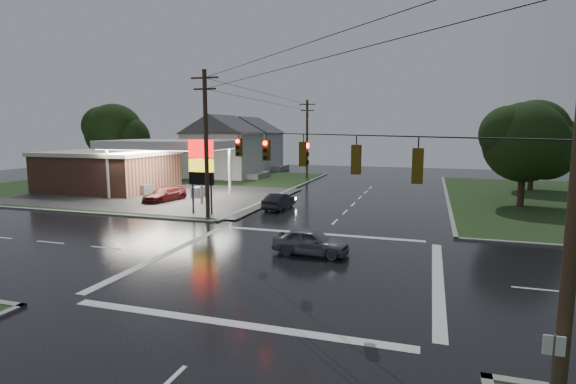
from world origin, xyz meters
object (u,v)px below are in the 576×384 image
(house_far, at_px, (250,143))
(car_crossing, at_px, (311,242))
(house_near, at_px, (223,145))
(tree_nw_behind, at_px, (115,133))
(utility_pole_nw, at_px, (206,142))
(tree_ne_near, at_px, (526,143))
(car_north, at_px, (279,201))
(utility_pole_n, at_px, (307,138))
(gas_station, at_px, (117,168))
(car_pump, at_px, (165,194))
(tree_ne_far, at_px, (536,134))
(pylon_sign, at_px, (201,164))

(house_far, height_order, car_crossing, house_far)
(house_near, distance_m, tree_nw_behind, 14.33)
(utility_pole_nw, height_order, house_near, utility_pole_nw)
(tree_nw_behind, relative_size, tree_ne_near, 1.11)
(car_north, relative_size, car_crossing, 0.98)
(utility_pole_n, bearing_deg, tree_nw_behind, -161.79)
(tree_nw_behind, height_order, car_north, tree_nw_behind)
(gas_station, distance_m, car_pump, 10.05)
(utility_pole_nw, distance_m, car_pump, 10.59)
(tree_ne_far, bearing_deg, house_near, 176.99)
(utility_pole_nw, xyz_separation_m, tree_ne_near, (23.64, 12.49, -0.16))
(house_near, height_order, car_north, house_near)
(gas_station, xyz_separation_m, car_crossing, (26.17, -17.44, -1.84))
(car_north, distance_m, car_crossing, 13.94)
(car_crossing, xyz_separation_m, car_pump, (-17.42, 12.88, -0.03))
(pylon_sign, bearing_deg, gas_station, 148.78)
(car_crossing, bearing_deg, utility_pole_nw, 56.72)
(utility_pole_nw, bearing_deg, gas_station, 147.77)
(tree_ne_far, height_order, car_crossing, tree_ne_far)
(utility_pole_n, distance_m, house_near, 11.67)
(pylon_sign, height_order, utility_pole_nw, utility_pole_nw)
(pylon_sign, height_order, car_north, pylon_sign)
(utility_pole_n, bearing_deg, gas_station, -131.47)
(car_north, bearing_deg, gas_station, -8.85)
(tree_ne_near, bearing_deg, tree_ne_far, 75.93)
(utility_pole_n, bearing_deg, tree_ne_near, -34.10)
(pylon_sign, bearing_deg, house_far, 106.98)
(utility_pole_nw, xyz_separation_m, car_crossing, (10.00, -7.24, -5.01))
(tree_ne_near, height_order, car_pump, tree_ne_near)
(gas_station, relative_size, car_pump, 5.62)
(tree_ne_near, xyz_separation_m, tree_ne_far, (3.01, 12.00, 0.62))
(house_far, bearing_deg, tree_nw_behind, -123.44)
(utility_pole_n, distance_m, car_crossing, 37.42)
(tree_ne_far, bearing_deg, car_crossing, -117.68)
(utility_pole_nw, distance_m, utility_pole_n, 28.50)
(gas_station, bearing_deg, house_near, 73.83)
(gas_station, xyz_separation_m, pylon_sign, (15.18, -9.20, 1.46))
(gas_station, height_order, house_far, house_far)
(utility_pole_n, height_order, tree_nw_behind, utility_pole_n)
(utility_pole_nw, distance_m, tree_ne_near, 26.74)
(pylon_sign, height_order, tree_nw_behind, tree_nw_behind)
(utility_pole_n, bearing_deg, pylon_sign, -92.08)
(gas_station, distance_m, utility_pole_nw, 19.38)
(gas_station, distance_m, tree_ne_far, 45.29)
(utility_pole_n, bearing_deg, car_north, -80.45)
(house_near, relative_size, car_pump, 2.37)
(tree_nw_behind, relative_size, car_crossing, 2.41)
(utility_pole_nw, height_order, utility_pole_n, utility_pole_nw)
(utility_pole_nw, relative_size, tree_nw_behind, 1.10)
(tree_ne_near, distance_m, car_pump, 32.18)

